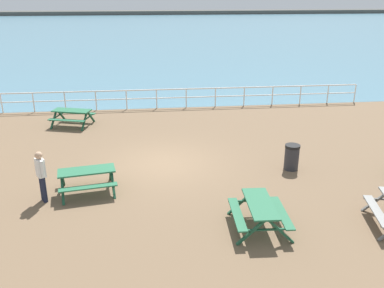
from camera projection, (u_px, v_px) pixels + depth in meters
name	position (u px, v px, depth m)	size (l,w,h in m)	color
ground_plane	(164.00, 166.00, 15.80)	(30.00, 24.00, 0.20)	brown
sea_band	(147.00, 31.00, 64.79)	(142.00, 90.00, 0.01)	teal
distant_shoreline	(145.00, 14.00, 104.76)	(142.00, 6.00, 1.80)	#4C4C47
seaward_railing	(156.00, 95.00, 22.71)	(23.07, 0.07, 1.08)	white
picnic_table_near_right	(260.00, 209.00, 11.34)	(1.62, 1.87, 0.80)	#286B47
picnic_table_mid_centre	(72.00, 114.00, 19.90)	(2.15, 1.95, 0.80)	#286B47
picnic_table_far_left	(87.00, 175.00, 13.38)	(2.02, 1.79, 0.80)	#286B47
visitor	(41.00, 173.00, 12.65)	(0.36, 0.47, 1.66)	#1E2338
litter_bin	(292.00, 157.00, 15.10)	(0.55, 0.55, 0.95)	#2D2D33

